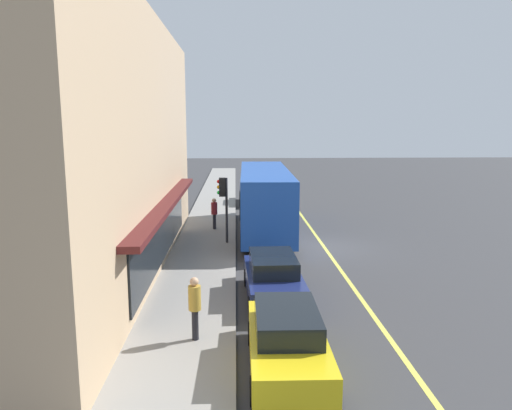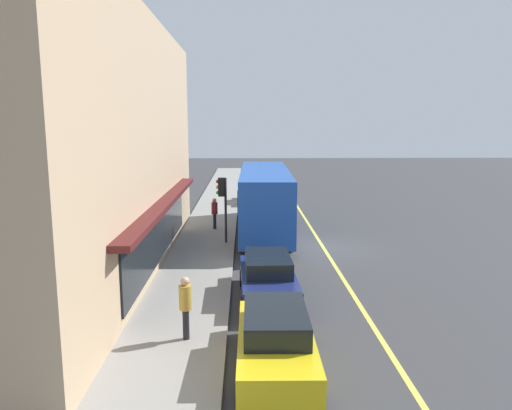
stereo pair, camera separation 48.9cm
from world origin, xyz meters
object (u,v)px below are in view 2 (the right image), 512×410
(car_silver, at_px, (255,194))
(pedestrian_waiting, at_px, (215,210))
(pedestrian_near_storefront, at_px, (185,302))
(bus, at_px, (265,198))
(car_navy, at_px, (268,278))
(traffic_light, at_px, (222,194))
(car_yellow, at_px, (276,342))

(car_silver, bearing_deg, pedestrian_waiting, 165.48)
(pedestrian_near_storefront, bearing_deg, bus, -11.47)
(car_navy, bearing_deg, traffic_light, 14.15)
(car_navy, xyz_separation_m, pedestrian_waiting, (10.47, 2.45, 0.44))
(pedestrian_waiting, bearing_deg, car_silver, -14.52)
(traffic_light, bearing_deg, car_navy, -165.85)
(traffic_light, xyz_separation_m, car_yellow, (-12.20, -1.83, -1.79))
(bus, height_order, car_yellow, bus)
(pedestrian_near_storefront, height_order, pedestrian_waiting, pedestrian_near_storefront)
(car_silver, height_order, car_navy, same)
(car_navy, height_order, car_yellow, same)
(car_yellow, height_order, pedestrian_waiting, pedestrian_waiting)
(car_yellow, relative_size, pedestrian_near_storefront, 2.46)
(car_yellow, bearing_deg, pedestrian_near_storefront, 57.98)
(bus, distance_m, car_silver, 10.03)
(bus, height_order, traffic_light, bus)
(bus, distance_m, pedestrian_waiting, 2.92)
(bus, xyz_separation_m, traffic_light, (-2.43, 2.16, 0.55))
(car_navy, distance_m, pedestrian_near_storefront, 4.12)
(pedestrian_near_storefront, bearing_deg, car_silver, -5.79)
(pedestrian_waiting, bearing_deg, car_yellow, -171.03)
(car_silver, relative_size, car_yellow, 1.00)
(traffic_light, height_order, pedestrian_waiting, traffic_light)
(car_silver, xyz_separation_m, car_yellow, (-24.57, 0.00, 0.00))
(car_navy, xyz_separation_m, car_yellow, (-4.80, 0.04, 0.00))
(bus, bearing_deg, pedestrian_near_storefront, 168.53)
(car_silver, height_order, pedestrian_waiting, pedestrian_waiting)
(car_silver, relative_size, pedestrian_near_storefront, 2.46)
(pedestrian_near_storefront, xyz_separation_m, pedestrian_waiting, (13.80, 0.07, -0.02))
(traffic_light, relative_size, car_silver, 0.74)
(car_yellow, distance_m, pedestrian_near_storefront, 2.80)
(car_navy, distance_m, pedestrian_waiting, 10.76)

